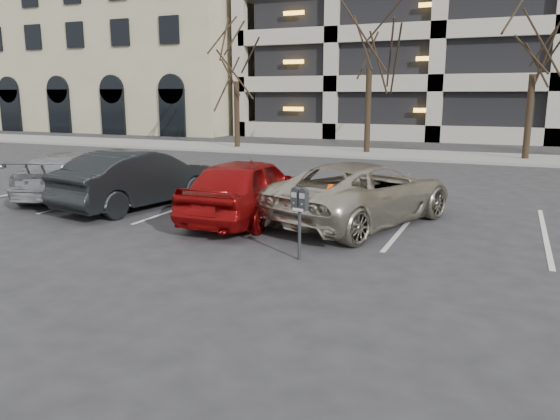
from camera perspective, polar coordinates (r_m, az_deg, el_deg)
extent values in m
plane|color=#28282B|center=(10.80, 3.71, -3.22)|extent=(140.00, 140.00, 0.00)
cube|color=gray|center=(26.22, 15.42, 5.49)|extent=(80.00, 4.00, 0.12)
cube|color=silver|center=(18.17, -24.15, 1.99)|extent=(0.10, 5.20, 0.00)
cube|color=silver|center=(16.24, -17.38, 1.43)|extent=(0.10, 5.20, 0.00)
cube|color=silver|center=(14.61, -8.95, 0.70)|extent=(0.10, 5.20, 0.00)
cube|color=silver|center=(13.36, 1.31, -0.21)|extent=(0.10, 5.20, 0.00)
cube|color=silver|center=(12.63, 13.21, -1.25)|extent=(0.10, 5.20, 0.00)
cube|color=silver|center=(12.49, 25.95, -2.30)|extent=(0.10, 5.20, 0.00)
cube|color=tan|center=(50.95, -15.92, 16.80)|extent=(26.00, 16.00, 15.00)
cylinder|color=black|center=(29.14, -4.53, 9.82)|extent=(0.28, 0.28, 3.50)
cylinder|color=black|center=(26.64, 9.17, 10.08)|extent=(0.28, 0.28, 4.03)
cylinder|color=black|center=(25.87, 24.55, 8.71)|extent=(0.28, 0.28, 3.66)
cylinder|color=black|center=(9.45, 2.05, -2.59)|extent=(0.06, 0.06, 0.90)
cube|color=black|center=(9.34, 2.07, 0.20)|extent=(0.32, 0.17, 0.06)
cube|color=silver|center=(9.30, 1.87, 0.03)|extent=(0.21, 0.06, 0.05)
cube|color=gray|center=(9.30, 1.43, 1.59)|extent=(0.10, 0.03, 0.09)
cube|color=gray|center=(9.20, 2.28, 1.48)|extent=(0.10, 0.03, 0.09)
imported|color=#B8AF9C|center=(12.26, 8.60, 1.80)|extent=(3.81, 5.44, 1.38)
cube|color=#FD4205|center=(11.42, 5.91, 4.65)|extent=(0.10, 0.20, 0.01)
imported|color=maroon|center=(12.43, -3.39, 2.26)|extent=(1.82, 4.33, 1.46)
imported|color=black|center=(14.34, -14.50, 3.21)|extent=(2.37, 4.67, 1.47)
imported|color=#979A9E|center=(16.34, -21.10, 3.47)|extent=(3.22, 4.72, 1.27)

